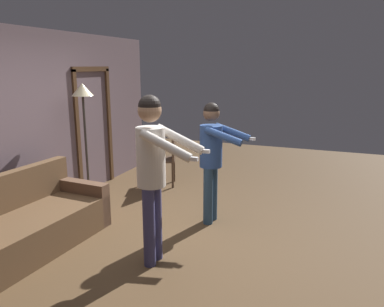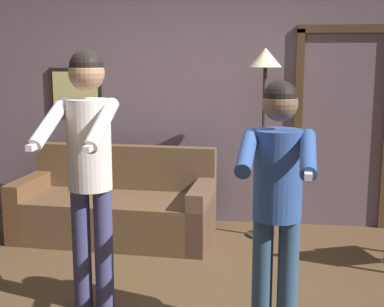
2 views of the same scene
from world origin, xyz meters
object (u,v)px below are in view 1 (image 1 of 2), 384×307
object	(u,v)px
torchiere_lamp	(83,106)
person_standing_left	(153,163)
dining_chair_distant	(168,156)
person_standing_right	(212,152)
couch	(28,226)

from	to	relation	value
torchiere_lamp	person_standing_left	distance (m)	2.13
torchiere_lamp	person_standing_left	bearing A→B (deg)	-124.45
torchiere_lamp	dining_chair_distant	distance (m)	1.82
person_standing_left	person_standing_right	distance (m)	1.29
person_standing_right	couch	bearing A→B (deg)	130.68
couch	dining_chair_distant	size ratio (longest dim) A/B	2.09
dining_chair_distant	person_standing_right	bearing A→B (deg)	-135.67
couch	dining_chair_distant	xyz separation A→B (m)	(2.79, -0.51, 0.25)
person_standing_right	dining_chair_distant	world-z (taller)	person_standing_right
couch	person_standing_right	distance (m)	2.42
couch	person_standing_right	world-z (taller)	person_standing_right
person_standing_left	dining_chair_distant	distance (m)	2.80
person_standing_left	dining_chair_distant	world-z (taller)	person_standing_left
person_standing_right	torchiere_lamp	bearing A→B (deg)	92.22
person_standing_right	person_standing_left	bearing A→B (deg)	169.71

